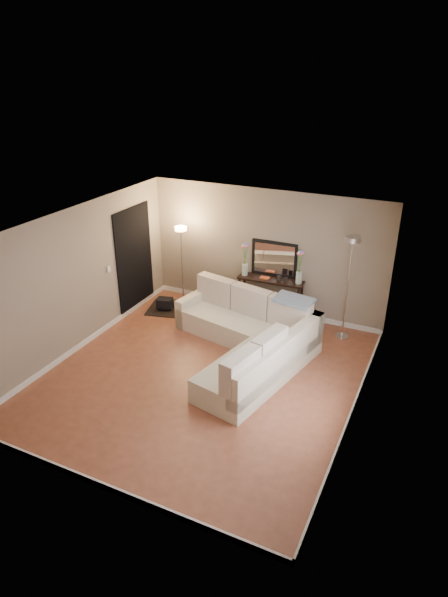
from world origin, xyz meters
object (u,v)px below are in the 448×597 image
at_px(floor_lamp_unlit, 350,268).
at_px(sectional_sofa, 249,337).
at_px(floor_lamp_lit, 182,250).
at_px(console_table, 266,294).

bearing_deg(floor_lamp_unlit, sectional_sofa, -135.70).
bearing_deg(floor_lamp_unlit, floor_lamp_lit, 179.89).
bearing_deg(floor_lamp_lit, sectional_sofa, -32.39).
distance_m(console_table, floor_lamp_lit, 2.01).
relative_size(floor_lamp_lit, floor_lamp_unlit, 0.86).
distance_m(sectional_sofa, floor_lamp_unlit, 2.20).
distance_m(sectional_sofa, floor_lamp_lit, 2.67).
bearing_deg(sectional_sofa, floor_lamp_unlit, 44.30).
xyz_separation_m(sectional_sofa, floor_lamp_lit, (-2.13, 1.35, 0.87)).
distance_m(floor_lamp_lit, floor_lamp_unlit, 3.52).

